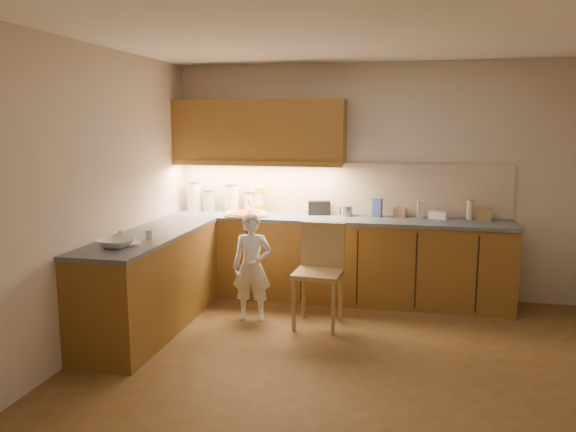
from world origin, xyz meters
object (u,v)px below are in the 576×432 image
Objects in this scene: wooden_chair at (320,267)px; oil_jug at (260,199)px; toaster at (319,208)px; child at (252,267)px; pizza_on_board at (246,214)px.

oil_jug is (-0.87, 0.99, 0.51)m from wooden_chair.
oil_jug reaches higher than toaster.
child is at bearing -79.20° from oil_jug.
pizza_on_board reaches higher than wooden_chair.
oil_jug reaches higher than child.
toaster is at bearing 103.48° from wooden_chair.
pizza_on_board reaches higher than toaster.
oil_jug is (-0.19, 1.02, 0.54)m from child.
wooden_chair is (0.67, 0.03, 0.04)m from child.
pizza_on_board is 0.47× the size of child.
toaster reaches higher than child.
pizza_on_board is at bearing -174.82° from toaster.
oil_jug is at bearing 95.67° from child.
wooden_chair is at bearing -2.81° from child.
child is 1.09× the size of wooden_chair.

